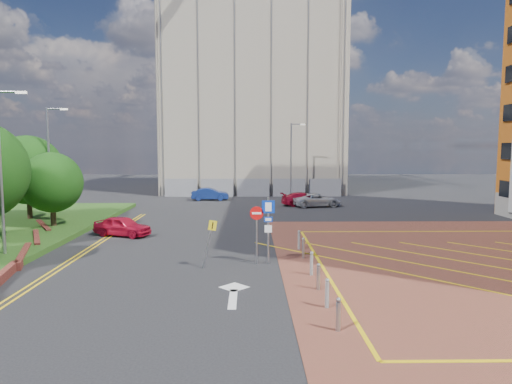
{
  "coord_description": "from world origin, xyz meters",
  "views": [
    {
      "loc": [
        -0.37,
        -20.28,
        5.61
      ],
      "look_at": [
        -0.04,
        4.13,
        3.13
      ],
      "focal_mm": 32.0,
      "sensor_mm": 36.0,
      "label": 1
    }
  ],
  "objects_px": {
    "sign_cluster": "(264,223)",
    "warning_sign": "(210,238)",
    "car_red_back": "(304,199)",
    "tree_d": "(28,170)",
    "car_silver_back": "(317,200)",
    "tree_c": "(52,182)",
    "car_blue_back": "(210,194)",
    "car_red_left": "(122,226)",
    "lamp_back": "(292,158)",
    "lamp_left_near": "(2,166)",
    "lamp_left_far": "(50,159)"
  },
  "relations": [
    {
      "from": "tree_c",
      "to": "car_blue_back",
      "type": "relative_size",
      "value": 1.28
    },
    {
      "from": "warning_sign",
      "to": "car_red_left",
      "type": "relative_size",
      "value": 0.62
    },
    {
      "from": "sign_cluster",
      "to": "car_red_left",
      "type": "relative_size",
      "value": 0.88
    },
    {
      "from": "lamp_back",
      "to": "car_red_back",
      "type": "distance_m",
      "value": 6.88
    },
    {
      "from": "tree_d",
      "to": "car_silver_back",
      "type": "relative_size",
      "value": 1.35
    },
    {
      "from": "lamp_left_near",
      "to": "warning_sign",
      "type": "xyz_separation_m",
      "value": [
        10.21,
        -1.75,
        -3.23
      ]
    },
    {
      "from": "car_silver_back",
      "to": "car_red_back",
      "type": "bearing_deg",
      "value": 42.38
    },
    {
      "from": "tree_c",
      "to": "warning_sign",
      "type": "distance_m",
      "value": 15.02
    },
    {
      "from": "lamp_left_near",
      "to": "car_red_left",
      "type": "relative_size",
      "value": 2.2
    },
    {
      "from": "car_red_back",
      "to": "lamp_left_far",
      "type": "bearing_deg",
      "value": 109.84
    },
    {
      "from": "lamp_left_far",
      "to": "warning_sign",
      "type": "bearing_deg",
      "value": -43.91
    },
    {
      "from": "car_silver_back",
      "to": "car_blue_back",
      "type": "bearing_deg",
      "value": 50.57
    },
    {
      "from": "lamp_left_near",
      "to": "car_blue_back",
      "type": "bearing_deg",
      "value": 72.19
    },
    {
      "from": "lamp_left_near",
      "to": "lamp_left_far",
      "type": "height_order",
      "value": "same"
    },
    {
      "from": "tree_d",
      "to": "sign_cluster",
      "type": "xyz_separation_m",
      "value": [
        16.8,
        -12.02,
        -1.92
      ]
    },
    {
      "from": "car_red_left",
      "to": "car_silver_back",
      "type": "bearing_deg",
      "value": -26.07
    },
    {
      "from": "tree_c",
      "to": "sign_cluster",
      "type": "bearing_deg",
      "value": -33.16
    },
    {
      "from": "lamp_left_near",
      "to": "sign_cluster",
      "type": "distance_m",
      "value": 13.04
    },
    {
      "from": "car_red_left",
      "to": "car_blue_back",
      "type": "height_order",
      "value": "car_blue_back"
    },
    {
      "from": "lamp_back",
      "to": "warning_sign",
      "type": "relative_size",
      "value": 3.55
    },
    {
      "from": "warning_sign",
      "to": "car_red_back",
      "type": "bearing_deg",
      "value": 72.48
    },
    {
      "from": "car_blue_back",
      "to": "car_silver_back",
      "type": "xyz_separation_m",
      "value": [
        10.31,
        -5.19,
        -0.0
      ]
    },
    {
      "from": "car_red_left",
      "to": "car_red_back",
      "type": "relative_size",
      "value": 0.84
    },
    {
      "from": "warning_sign",
      "to": "car_silver_back",
      "type": "distance_m",
      "value": 22.74
    },
    {
      "from": "lamp_left_far",
      "to": "warning_sign",
      "type": "relative_size",
      "value": 3.55
    },
    {
      "from": "lamp_back",
      "to": "car_blue_back",
      "type": "bearing_deg",
      "value": -171.35
    },
    {
      "from": "sign_cluster",
      "to": "car_red_back",
      "type": "xyz_separation_m",
      "value": [
        4.44,
        21.28,
        -1.33
      ]
    },
    {
      "from": "tree_c",
      "to": "lamp_left_near",
      "type": "xyz_separation_m",
      "value": [
        1.08,
        -8.0,
        1.47
      ]
    },
    {
      "from": "lamp_left_far",
      "to": "sign_cluster",
      "type": "distance_m",
      "value": 18.58
    },
    {
      "from": "tree_d",
      "to": "car_silver_back",
      "type": "xyz_separation_m",
      "value": [
        22.33,
        8.5,
        -3.24
      ]
    },
    {
      "from": "warning_sign",
      "to": "sign_cluster",
      "type": "bearing_deg",
      "value": 16.4
    },
    {
      "from": "sign_cluster",
      "to": "warning_sign",
      "type": "xyz_separation_m",
      "value": [
        -2.51,
        -0.74,
        -0.52
      ]
    },
    {
      "from": "tree_c",
      "to": "warning_sign",
      "type": "xyz_separation_m",
      "value": [
        11.29,
        -9.75,
        -1.76
      ]
    },
    {
      "from": "tree_d",
      "to": "sign_cluster",
      "type": "distance_m",
      "value": 20.74
    },
    {
      "from": "lamp_back",
      "to": "car_silver_back",
      "type": "distance_m",
      "value": 7.69
    },
    {
      "from": "car_red_left",
      "to": "warning_sign",
      "type": "bearing_deg",
      "value": -121.27
    },
    {
      "from": "car_red_left",
      "to": "sign_cluster",
      "type": "bearing_deg",
      "value": -108.66
    },
    {
      "from": "warning_sign",
      "to": "car_silver_back",
      "type": "height_order",
      "value": "warning_sign"
    },
    {
      "from": "lamp_left_far",
      "to": "lamp_back",
      "type": "height_order",
      "value": "lamp_left_far"
    },
    {
      "from": "lamp_left_near",
      "to": "car_red_left",
      "type": "xyz_separation_m",
      "value": [
        4.08,
        5.93,
        -4.04
      ]
    },
    {
      "from": "warning_sign",
      "to": "car_red_back",
      "type": "height_order",
      "value": "warning_sign"
    },
    {
      "from": "car_red_back",
      "to": "car_silver_back",
      "type": "bearing_deg",
      "value": -133.26
    },
    {
      "from": "sign_cluster",
      "to": "car_blue_back",
      "type": "xyz_separation_m",
      "value": [
        -4.78,
        25.71,
        -1.32
      ]
    },
    {
      "from": "tree_d",
      "to": "car_blue_back",
      "type": "xyz_separation_m",
      "value": [
        12.02,
        13.7,
        -3.24
      ]
    },
    {
      "from": "lamp_back",
      "to": "car_blue_back",
      "type": "distance_m",
      "value": 9.43
    },
    {
      "from": "car_red_left",
      "to": "car_blue_back",
      "type": "xyz_separation_m",
      "value": [
        3.85,
        18.77,
        0.01
      ]
    },
    {
      "from": "tree_c",
      "to": "lamp_left_far",
      "type": "relative_size",
      "value": 0.61
    },
    {
      "from": "tree_d",
      "to": "lamp_left_near",
      "type": "height_order",
      "value": "lamp_left_near"
    },
    {
      "from": "tree_c",
      "to": "car_blue_back",
      "type": "xyz_separation_m",
      "value": [
        9.02,
        16.7,
        -2.56
      ]
    },
    {
      "from": "lamp_left_far",
      "to": "warning_sign",
      "type": "xyz_separation_m",
      "value": [
        12.21,
        -11.75,
        -3.23
      ]
    }
  ]
}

